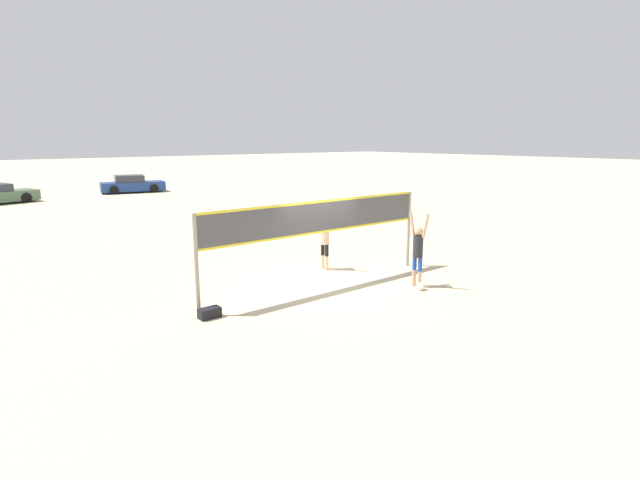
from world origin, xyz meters
TOP-DOWN VIEW (x-y plane):
  - ground_plane at (0.00, 0.00)m, footprint 200.00×200.00m
  - volleyball_net at (0.00, 0.00)m, footprint 7.51×0.10m
  - player_spiker at (2.11, -1.73)m, footprint 0.28×0.70m
  - player_blocker at (1.30, 1.36)m, footprint 0.28×0.69m
  - volleyball at (1.96, -2.04)m, footprint 0.23×0.23m
  - gear_bag at (-3.59, -0.31)m, footprint 0.51×0.28m
  - parked_car_near at (4.45, 28.35)m, footprint 4.90×2.75m

SIDE VIEW (x-z plane):
  - ground_plane at x=0.00m, z-range 0.00..0.00m
  - volleyball at x=1.96m, z-range 0.00..0.23m
  - gear_bag at x=-3.59m, z-range 0.00..0.24m
  - parked_car_near at x=4.45m, z-range -0.07..1.27m
  - player_blocker at x=1.30m, z-range 0.05..2.08m
  - player_spiker at x=2.11m, z-range 0.06..2.18m
  - volleyball_net at x=0.00m, z-range 0.59..3.04m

